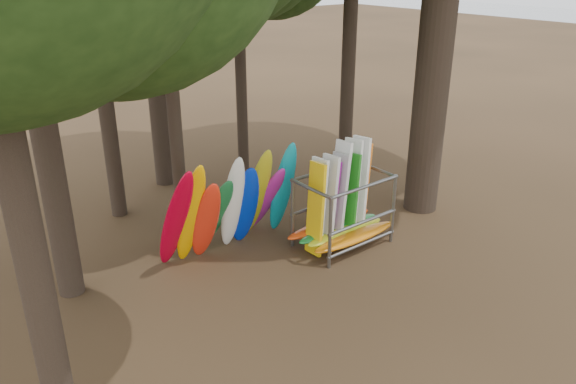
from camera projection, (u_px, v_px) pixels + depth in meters
ground at (313, 262)px, 14.64m from camera, size 120.00×120.00×0.00m
kayak_row at (232, 206)px, 14.68m from camera, size 4.13×2.06×3.09m
storage_rack at (342, 212)px, 15.23m from camera, size 3.03×1.56×2.90m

